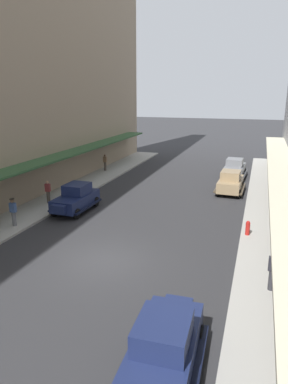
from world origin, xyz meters
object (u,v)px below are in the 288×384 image
(fire_hydrant, at_px, (248,228))
(parked_car_3, at_px, (76,197))
(pedestrian_2, at_px, (105,162))
(pedestrian_5, at_px, (273,270))
(pedestrian_4, at_px, (48,192))
(parked_car_2, at_px, (235,168))
(pedestrian_0, at_px, (274,181))
(pedestrian_1, at_px, (13,212))
(parked_car_0, at_px, (231,181))
(parked_car_1, at_px, (165,344))

(fire_hydrant, bearing_deg, parked_car_3, 174.70)
(pedestrian_2, xyz_separation_m, pedestrian_5, (15.62, -18.38, 0.02))
(fire_hydrant, height_order, pedestrian_4, pedestrian_4)
(pedestrian_5, bearing_deg, pedestrian_4, 154.53)
(parked_car_2, height_order, fire_hydrant, parked_car_2)
(parked_car_2, bearing_deg, parked_car_3, -125.12)
(pedestrian_0, bearing_deg, fire_hydrant, -98.89)
(parked_car_3, height_order, pedestrian_4, parked_car_3)
(pedestrian_4, bearing_deg, parked_car_2, 47.14)
(parked_car_2, distance_m, pedestrian_0, 5.73)
(parked_car_2, bearing_deg, fire_hydrant, -82.76)
(pedestrian_1, bearing_deg, parked_car_0, 45.93)
(pedestrian_0, bearing_deg, parked_car_1, -99.22)
(pedestrian_2, relative_size, pedestrian_5, 0.98)
(parked_car_1, xyz_separation_m, pedestrian_5, (2.96, 5.33, 0.07))
(fire_hydrant, relative_size, pedestrian_0, 0.49)
(parked_car_2, relative_size, pedestrian_1, 2.58)
(pedestrian_0, distance_m, pedestrian_1, 19.43)
(fire_hydrant, xyz_separation_m, pedestrian_5, (1.14, -5.53, 0.45))
(parked_car_2, bearing_deg, pedestrian_5, -81.53)
(fire_hydrant, bearing_deg, parked_car_2, 97.24)
(pedestrian_1, distance_m, pedestrian_2, 15.83)
(parked_car_3, distance_m, pedestrian_1, 4.41)
(parked_car_3, bearing_deg, pedestrian_1, -115.73)
(parked_car_3, distance_m, fire_hydrant, 11.30)
(pedestrian_4, bearing_deg, parked_car_1, -46.14)
(parked_car_3, bearing_deg, fire_hydrant, -5.30)
(pedestrian_1, xyz_separation_m, pedestrian_5, (14.30, -2.60, 0.00))
(parked_car_3, bearing_deg, pedestrian_0, 34.37)
(pedestrian_0, xyz_separation_m, pedestrian_5, (-0.39, -15.31, 0.00))
(parked_car_2, bearing_deg, pedestrian_1, -123.13)
(pedestrian_1, bearing_deg, parked_car_3, 64.27)
(parked_car_3, xyz_separation_m, pedestrian_2, (-3.24, 11.80, 0.05))
(pedestrian_5, bearing_deg, pedestrian_1, 169.70)
(parked_car_3, relative_size, fire_hydrant, 5.20)
(fire_hydrant, bearing_deg, parked_car_1, -99.51)
(parked_car_0, height_order, pedestrian_0, parked_car_0)
(parked_car_2, relative_size, pedestrian_0, 2.58)
(parked_car_3, bearing_deg, pedestrian_4, 168.24)
(pedestrian_0, bearing_deg, pedestrian_5, -91.46)
(parked_car_1, relative_size, pedestrian_4, 2.63)
(parked_car_0, height_order, fire_hydrant, parked_car_0)
(parked_car_1, xyz_separation_m, pedestrian_4, (-11.94, 12.43, 0.05))
(pedestrian_2, distance_m, pedestrian_5, 24.12)
(pedestrian_4, height_order, pedestrian_5, pedestrian_5)
(parked_car_0, bearing_deg, pedestrian_0, 15.41)
(parked_car_1, height_order, pedestrian_5, parked_car_1)
(parked_car_2, relative_size, pedestrian_4, 2.63)
(pedestrian_5, bearing_deg, pedestrian_0, 88.54)
(pedestrian_4, distance_m, pedestrian_5, 16.51)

